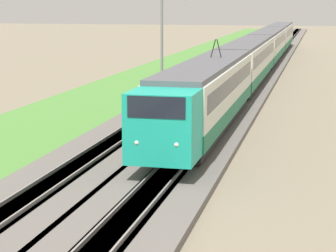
{
  "coord_description": "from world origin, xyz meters",
  "views": [
    {
      "loc": [
        -8.98,
        -10.24,
        7.39
      ],
      "look_at": [
        17.14,
        -4.15,
        2.29
      ],
      "focal_mm": 70.0,
      "sensor_mm": 36.0,
      "label": 1
    }
  ],
  "objects": [
    {
      "name": "ballast_main",
      "position": [
        50.0,
        0.0,
        0.15
      ],
      "size": [
        240.0,
        4.4,
        0.3
      ],
      "color": "#605B56",
      "rests_on": "ground"
    },
    {
      "name": "ballast_adjacent",
      "position": [
        50.0,
        -4.15,
        0.15
      ],
      "size": [
        240.0,
        4.4,
        0.3
      ],
      "color": "#605B56",
      "rests_on": "ground"
    },
    {
      "name": "track_main",
      "position": [
        50.0,
        0.0,
        0.16
      ],
      "size": [
        240.0,
        1.57,
        0.45
      ],
      "color": "#4C4238",
      "rests_on": "ground"
    },
    {
      "name": "track_adjacent",
      "position": [
        50.0,
        -4.15,
        0.16
      ],
      "size": [
        240.0,
        1.57,
        0.45
      ],
      "color": "#4C4238",
      "rests_on": "ground"
    },
    {
      "name": "grass_verge",
      "position": [
        50.0,
        5.26,
        0.06
      ],
      "size": [
        240.0,
        9.67,
        0.12
      ],
      "color": "#4C8438",
      "rests_on": "ground"
    },
    {
      "name": "passenger_train",
      "position": [
        58.6,
        -4.15,
        2.45
      ],
      "size": [
        86.36,
        2.92,
        5.2
      ],
      "rotation": [
        0.0,
        0.0,
        3.14
      ],
      "color": "#19A88E",
      "rests_on": "ground"
    },
    {
      "name": "catenary_mast_mid",
      "position": [
        44.09,
        2.62,
        4.46
      ],
      "size": [
        0.22,
        2.56,
        8.63
      ],
      "color": "slate",
      "rests_on": "ground"
    }
  ]
}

